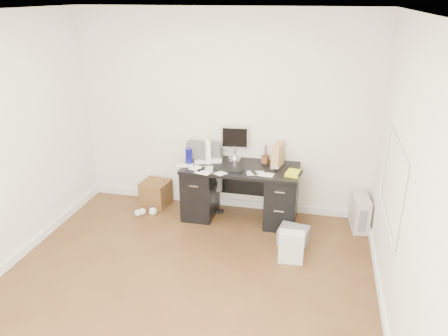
# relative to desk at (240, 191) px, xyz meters

# --- Properties ---
(ground) EXTENTS (4.00, 4.00, 0.00)m
(ground) POSITION_rel_desk_xyz_m (-0.30, -1.65, -0.40)
(ground) COLOR #4A2A17
(ground) RESTS_ON ground
(room_shell) EXTENTS (4.02, 4.02, 2.71)m
(room_shell) POSITION_rel_desk_xyz_m (-0.27, -1.62, 1.26)
(room_shell) COLOR silver
(room_shell) RESTS_ON ground
(desk) EXTENTS (1.50, 0.70, 0.75)m
(desk) POSITION_rel_desk_xyz_m (0.00, 0.00, 0.00)
(desk) COLOR black
(desk) RESTS_ON ground
(loose_papers) EXTENTS (1.10, 0.60, 0.00)m
(loose_papers) POSITION_rel_desk_xyz_m (-0.20, -0.05, 0.35)
(loose_papers) COLOR silver
(loose_papers) RESTS_ON desk
(lcd_monitor) EXTENTS (0.39, 0.25, 0.47)m
(lcd_monitor) POSITION_rel_desk_xyz_m (-0.13, 0.25, 0.58)
(lcd_monitor) COLOR #B9B9BD
(lcd_monitor) RESTS_ON desk
(keyboard) EXTENTS (0.39, 0.16, 0.02)m
(keyboard) POSITION_rel_desk_xyz_m (-0.13, -0.16, 0.36)
(keyboard) COLOR black
(keyboard) RESTS_ON desk
(computer_mouse) EXTENTS (0.08, 0.08, 0.07)m
(computer_mouse) POSITION_rel_desk_xyz_m (0.47, -0.04, 0.38)
(computer_mouse) COLOR #B9B9BD
(computer_mouse) RESTS_ON desk
(travel_mug) EXTENTS (0.10, 0.10, 0.20)m
(travel_mug) POSITION_rel_desk_xyz_m (-0.69, -0.03, 0.45)
(travel_mug) COLOR #16179B
(travel_mug) RESTS_ON desk
(white_binder) EXTENTS (0.19, 0.27, 0.28)m
(white_binder) POSITION_rel_desk_xyz_m (-0.47, 0.09, 0.49)
(white_binder) COLOR white
(white_binder) RESTS_ON desk
(magazine_file) EXTENTS (0.18, 0.29, 0.31)m
(magazine_file) POSITION_rel_desk_xyz_m (0.46, 0.12, 0.50)
(magazine_file) COLOR #99754A
(magazine_file) RESTS_ON desk
(pen_cup) EXTENTS (0.13, 0.13, 0.25)m
(pen_cup) POSITION_rel_desk_xyz_m (0.29, 0.20, 0.47)
(pen_cup) COLOR #562A18
(pen_cup) RESTS_ON desk
(yellow_book) EXTENTS (0.21, 0.25, 0.04)m
(yellow_book) POSITION_rel_desk_xyz_m (0.69, -0.12, 0.37)
(yellow_book) COLOR yellow
(yellow_book) RESTS_ON desk
(paper_remote) EXTENTS (0.24, 0.21, 0.02)m
(paper_remote) POSITION_rel_desk_xyz_m (0.22, -0.18, 0.36)
(paper_remote) COLOR silver
(paper_remote) RESTS_ON desk
(office_chair) EXTENTS (0.59, 0.59, 0.98)m
(office_chair) POSITION_rel_desk_xyz_m (-0.54, 0.02, 0.09)
(office_chair) COLOR #4A4D4B
(office_chair) RESTS_ON ground
(pc_tower) EXTENTS (0.25, 0.46, 0.44)m
(pc_tower) POSITION_rel_desk_xyz_m (1.55, 0.08, -0.18)
(pc_tower) COLOR #B8B2A6
(pc_tower) RESTS_ON ground
(shopping_bag) EXTENTS (0.29, 0.22, 0.38)m
(shopping_bag) POSITION_rel_desk_xyz_m (0.76, -0.89, -0.21)
(shopping_bag) COLOR silver
(shopping_bag) RESTS_ON ground
(wicker_basket) EXTENTS (0.41, 0.41, 0.36)m
(wicker_basket) POSITION_rel_desk_xyz_m (-1.25, 0.12, -0.22)
(wicker_basket) COLOR #4D2C17
(wicker_basket) RESTS_ON ground
(desk_printer) EXTENTS (0.39, 0.34, 0.20)m
(desk_printer) POSITION_rel_desk_xyz_m (0.76, -0.49, -0.30)
(desk_printer) COLOR slate
(desk_printer) RESTS_ON ground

